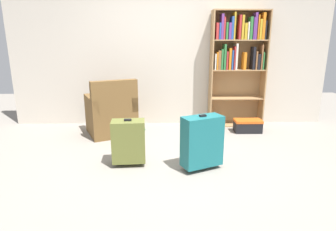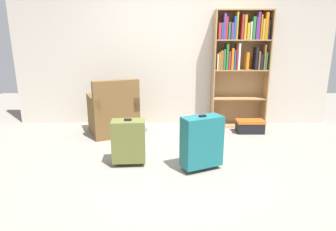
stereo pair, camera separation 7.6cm
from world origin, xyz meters
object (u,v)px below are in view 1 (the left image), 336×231
Objects in this scene: suitcase_teal at (202,141)px; suitcase_olive at (129,141)px; mug at (141,130)px; armchair at (111,115)px; bookshelf at (238,57)px; storage_box at (248,125)px.

suitcase_teal is 0.87m from suitcase_olive.
armchair is at bearing -175.78° from mug.
suitcase_olive is at bearing -71.22° from armchair.
bookshelf reaches higher than mug.
suitcase_teal is (0.81, -1.37, 0.30)m from mug.
armchair is 0.53m from mug.
armchair is 1.40× the size of suitcase_teal.
bookshelf reaches higher than armchair.
bookshelf reaches higher than suitcase_teal.
suitcase_olive is (-1.70, -1.64, -0.89)m from bookshelf.
suitcase_olive reaches higher than mug.
storage_box is 0.77× the size of suitcase_olive.
armchair is 1.26m from suitcase_olive.
suitcase_olive is (-1.82, -1.22, 0.19)m from storage_box.
storage_box is at bearing -73.82° from bookshelf.
bookshelf is 16.26× the size of mug.
armchair reaches higher than storage_box.
suitcase_olive is at bearing 170.75° from suitcase_teal.
storage_box is at bearing 33.94° from suitcase_olive.
armchair is at bearing 108.78° from suitcase_olive.
storage_box is (2.23, 0.03, -0.20)m from armchair.
bookshelf is at bearing 64.87° from suitcase_teal.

